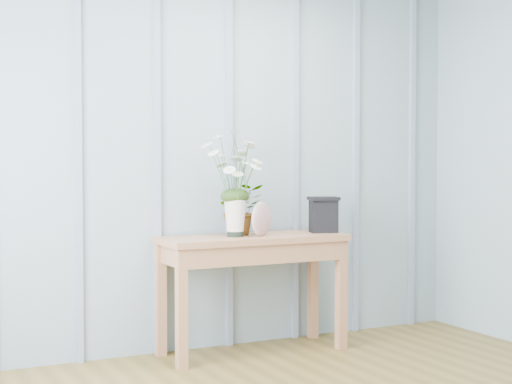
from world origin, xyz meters
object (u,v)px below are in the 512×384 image
felt_disc_vessel (261,219)px  carved_box (323,214)px  daisy_vase (235,171)px  sideboard (252,253)px

felt_disc_vessel → carved_box: size_ratio=0.93×
daisy_vase → carved_box: daisy_vase is taller
sideboard → carved_box: bearing=-1.9°
sideboard → daisy_vase: 0.54m
felt_disc_vessel → carved_box: carved_box is taller
felt_disc_vessel → carved_box: 0.49m
sideboard → carved_box: (0.52, -0.02, 0.24)m
daisy_vase → carved_box: 0.71m
daisy_vase → felt_disc_vessel: daisy_vase is taller
sideboard → daisy_vase: daisy_vase is taller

